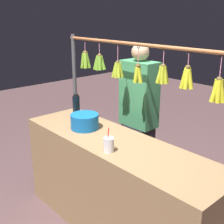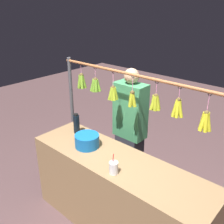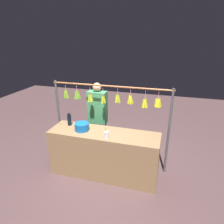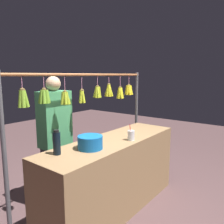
% 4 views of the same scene
% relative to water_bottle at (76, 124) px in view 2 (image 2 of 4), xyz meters
% --- Properties ---
extents(market_counter, '(2.06, 0.59, 0.91)m').
position_rel_water_bottle_xyz_m(market_counter, '(-0.76, 0.12, -0.58)').
color(market_counter, olive).
rests_on(market_counter, ground).
extents(display_rack, '(2.36, 0.14, 1.74)m').
position_rel_water_bottle_xyz_m(display_rack, '(-0.76, -0.27, 0.26)').
color(display_rack, '#4C4C51').
rests_on(display_rack, ground).
extents(water_bottle, '(0.07, 0.07, 0.25)m').
position_rel_water_bottle_xyz_m(water_bottle, '(0.00, 0.00, 0.00)').
color(water_bottle, black).
rests_on(water_bottle, market_counter).
extents(blue_bucket, '(0.27, 0.27, 0.14)m').
position_rel_water_bottle_xyz_m(blue_bucket, '(-0.33, 0.14, -0.05)').
color(blue_bucket, '#1461B0').
rests_on(blue_bucket, market_counter).
extents(drink_cup, '(0.09, 0.09, 0.20)m').
position_rel_water_bottle_xyz_m(drink_cup, '(-0.87, 0.31, -0.06)').
color(drink_cup, silver).
rests_on(drink_cup, market_counter).
extents(vendor_person, '(0.40, 0.22, 1.68)m').
position_rel_water_bottle_xyz_m(vendor_person, '(-0.40, -0.53, -0.20)').
color(vendor_person, '#2D2D38').
rests_on(vendor_person, ground).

